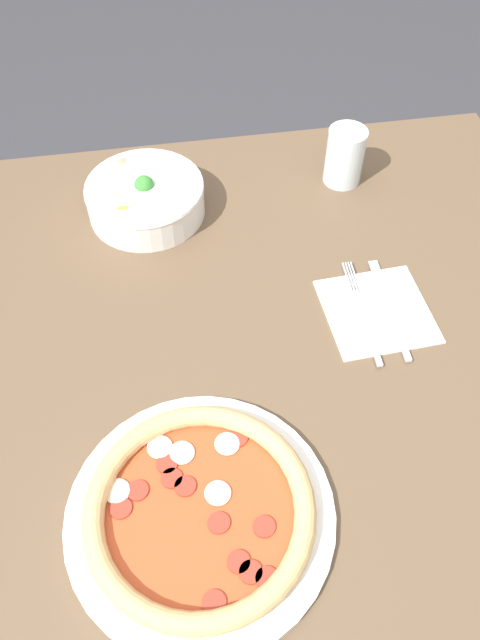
{
  "coord_description": "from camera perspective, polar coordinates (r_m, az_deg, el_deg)",
  "views": [
    {
      "loc": [
        -0.09,
        -0.52,
        1.5
      ],
      "look_at": [
        -0.01,
        0.02,
        0.8
      ],
      "focal_mm": 35.0,
      "sensor_mm": 36.0,
      "label": 1
    }
  ],
  "objects": [
    {
      "name": "glass",
      "position": [
        1.13,
        9.55,
        14.56
      ],
      "size": [
        0.07,
        0.07,
        0.1
      ],
      "color": "silver",
      "rests_on": "dining_table"
    },
    {
      "name": "knife",
      "position": [
        0.95,
        13.66,
        0.68
      ],
      "size": [
        0.02,
        0.19,
        0.01
      ],
      "rotation": [
        0.0,
        0.0,
        1.54
      ],
      "color": "silver",
      "rests_on": "napkin"
    },
    {
      "name": "bowl",
      "position": [
        1.07,
        -8.68,
        11.13
      ],
      "size": [
        0.2,
        0.2,
        0.07
      ],
      "color": "white",
      "rests_on": "dining_table"
    },
    {
      "name": "fork",
      "position": [
        0.94,
        11.16,
        0.67
      ],
      "size": [
        0.02,
        0.2,
        0.0
      ],
      "rotation": [
        0.0,
        0.0,
        1.54
      ],
      "color": "silver",
      "rests_on": "napkin"
    },
    {
      "name": "pizza",
      "position": [
        0.76,
        -3.7,
        -17.06
      ],
      "size": [
        0.32,
        0.32,
        0.04
      ],
      "color": "white",
      "rests_on": "dining_table"
    },
    {
      "name": "napkin",
      "position": [
        0.95,
        12.4,
        0.8
      ],
      "size": [
        0.16,
        0.16,
        0.0
      ],
      "color": "white",
      "rests_on": "dining_table"
    },
    {
      "name": "ground_plane",
      "position": [
        1.59,
        0.33,
        -18.54
      ],
      "size": [
        8.0,
        8.0,
        0.0
      ],
      "primitive_type": "plane",
      "color": "#333338"
    },
    {
      "name": "dining_table",
      "position": [
        0.99,
        0.5,
        -5.71
      ],
      "size": [
        1.09,
        0.95,
        0.78
      ],
      "color": "brown",
      "rests_on": "ground_plane"
    }
  ]
}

